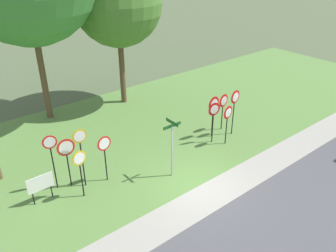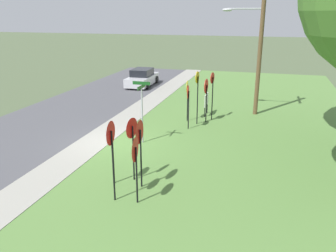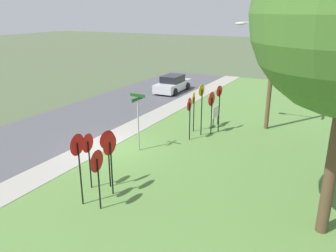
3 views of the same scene
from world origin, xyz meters
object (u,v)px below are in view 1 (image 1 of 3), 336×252
object	(u,v)px
stop_sign_far_center	(105,149)
yield_sign_far_left	(235,102)
yield_sign_near_right	(214,107)
yield_sign_far_right	(223,104)
yield_sign_near_left	(214,113)
notice_board	(41,184)
stop_sign_far_left	(66,152)
oak_tree_right	(118,2)
yield_sign_center	(228,116)
street_name_post	(172,144)
stop_sign_near_left	(81,147)
stop_sign_far_right	(80,165)
stop_sign_near_right	(51,152)

from	to	relation	value
stop_sign_far_center	yield_sign_far_left	bearing A→B (deg)	-10.53
yield_sign_near_right	yield_sign_far_right	xyz separation A→B (m)	(1.04, 0.24, -0.17)
yield_sign_near_left	notice_board	bearing A→B (deg)	-175.82
stop_sign_far_left	oak_tree_right	world-z (taller)	oak_tree_right
yield_sign_near_left	yield_sign_center	xyz separation A→B (m)	(0.44, -0.58, -0.07)
stop_sign_far_center	street_name_post	size ratio (longest dim) A/B	0.80
stop_sign_near_left	yield_sign_center	bearing A→B (deg)	-5.57
yield_sign_near_right	street_name_post	size ratio (longest dim) A/B	0.84
yield_sign_center	oak_tree_right	world-z (taller)	oak_tree_right
stop_sign_far_center	stop_sign_far_right	size ratio (longest dim) A/B	1.01
stop_sign_far_center	yield_sign_near_left	world-z (taller)	yield_sign_near_left
stop_sign_far_right	yield_sign_near_left	world-z (taller)	yield_sign_near_left
yield_sign_far_left	stop_sign_near_left	bearing A→B (deg)	169.31
yield_sign_center	oak_tree_right	size ratio (longest dim) A/B	0.24
stop_sign_far_left	stop_sign_far_right	world-z (taller)	stop_sign_far_left
stop_sign_far_left	yield_sign_center	bearing A→B (deg)	-8.27
stop_sign_far_right	notice_board	distance (m)	1.85
yield_sign_far_left	yield_sign_far_right	world-z (taller)	yield_sign_far_left
yield_sign_near_right	oak_tree_right	xyz separation A→B (m)	(-1.22, 7.18, 4.67)
yield_sign_near_right	yield_sign_near_left	bearing A→B (deg)	-135.80
yield_sign_center	street_name_post	distance (m)	4.11
yield_sign_far_right	yield_sign_center	world-z (taller)	yield_sign_center
stop_sign_near_left	stop_sign_far_right	bearing A→B (deg)	-117.04
yield_sign_near_right	notice_board	world-z (taller)	yield_sign_near_right
yield_sign_near_right	yield_sign_center	size ratio (longest dim) A/B	1.08
stop_sign_near_right	yield_sign_near_right	world-z (taller)	stop_sign_near_right
yield_sign_far_left	notice_board	xyz separation A→B (m)	(-10.49, 1.08, -1.15)
stop_sign_near_right	stop_sign_far_right	size ratio (longest dim) A/B	1.17
stop_sign_far_right	yield_sign_center	bearing A→B (deg)	-15.07
stop_sign_near_right	yield_sign_far_right	world-z (taller)	stop_sign_near_right
yield_sign_near_right	yield_sign_far_left	distance (m)	1.22
yield_sign_near_right	yield_sign_far_right	world-z (taller)	yield_sign_near_right
stop_sign_near_right	yield_sign_far_right	distance (m)	9.67
yield_sign_near_right	notice_board	size ratio (longest dim) A/B	1.92
stop_sign_near_left	yield_sign_far_left	xyz separation A→B (m)	(8.64, -0.91, -0.04)
stop_sign_far_left	yield_sign_near_left	size ratio (longest dim) A/B	1.03
yield_sign_near_left	oak_tree_right	bearing A→B (deg)	106.57
yield_sign_far_left	notice_board	size ratio (longest dim) A/B	2.12
stop_sign_near_right	stop_sign_far_center	xyz separation A→B (m)	(2.00, -0.89, -0.23)
yield_sign_center	yield_sign_far_left	bearing A→B (deg)	19.20
yield_sign_near_left	yield_sign_center	world-z (taller)	yield_sign_near_left
yield_sign_center	stop_sign_near_right	bearing A→B (deg)	160.39
stop_sign_far_center	yield_sign_far_right	distance (m)	7.63
stop_sign_near_left	street_name_post	xyz separation A→B (m)	(3.47, -1.82, -0.32)
notice_board	oak_tree_right	size ratio (longest dim) A/B	0.14
yield_sign_far_left	oak_tree_right	world-z (taller)	oak_tree_right
stop_sign_near_left	street_name_post	bearing A→B (deg)	-22.63
yield_sign_near_left	oak_tree_right	distance (m)	9.01
stop_sign_far_left	street_name_post	xyz separation A→B (m)	(3.97, -2.21, -0.03)
stop_sign_far_left	yield_sign_center	world-z (taller)	stop_sign_far_left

